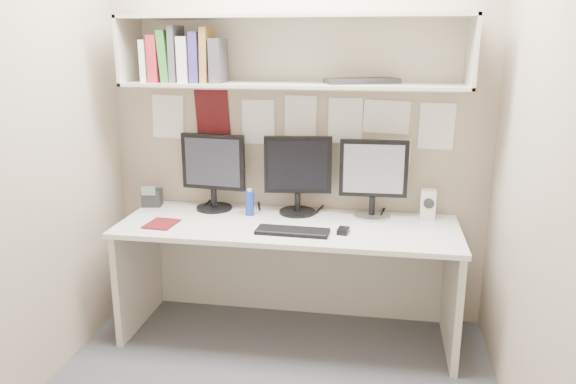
% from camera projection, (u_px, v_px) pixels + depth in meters
% --- Properties ---
extents(wall_back, '(2.40, 0.02, 2.60)m').
position_uv_depth(wall_back, '(297.00, 120.00, 3.51)').
color(wall_back, tan).
rests_on(wall_back, ground).
extents(wall_front, '(2.40, 0.02, 2.60)m').
position_uv_depth(wall_front, '(193.00, 213.00, 1.61)').
color(wall_front, tan).
rests_on(wall_front, ground).
extents(wall_left, '(0.02, 2.00, 2.60)m').
position_uv_depth(wall_left, '(25.00, 141.00, 2.75)').
color(wall_left, tan).
rests_on(wall_left, ground).
extents(wall_right, '(0.02, 2.00, 2.60)m').
position_uv_depth(wall_right, '(543.00, 158.00, 2.37)').
color(wall_right, tan).
rests_on(wall_right, ground).
extents(desk, '(2.00, 0.70, 0.73)m').
position_uv_depth(desk, '(288.00, 280.00, 3.42)').
color(desk, silver).
rests_on(desk, floor).
extents(overhead_hutch, '(2.00, 0.38, 0.40)m').
position_uv_depth(overhead_hutch, '(294.00, 51.00, 3.27)').
color(overhead_hutch, beige).
rests_on(overhead_hutch, wall_back).
extents(pinned_papers, '(1.92, 0.01, 0.48)m').
position_uv_depth(pinned_papers, '(297.00, 128.00, 3.52)').
color(pinned_papers, white).
rests_on(pinned_papers, wall_back).
extents(monitor_left, '(0.42, 0.23, 0.49)m').
position_uv_depth(monitor_left, '(213.00, 169.00, 3.55)').
color(monitor_left, black).
rests_on(monitor_left, desk).
extents(monitor_center, '(0.42, 0.23, 0.49)m').
position_uv_depth(monitor_center, '(298.00, 172.00, 3.46)').
color(monitor_center, black).
rests_on(monitor_center, desk).
extents(monitor_right, '(0.41, 0.23, 0.48)m').
position_uv_depth(monitor_right, '(373.00, 176.00, 3.39)').
color(monitor_right, '#A5A5AA').
rests_on(monitor_right, desk).
extents(keyboard, '(0.42, 0.16, 0.02)m').
position_uv_depth(keyboard, '(293.00, 231.00, 3.16)').
color(keyboard, black).
rests_on(keyboard, desk).
extents(mouse, '(0.07, 0.10, 0.03)m').
position_uv_depth(mouse, '(343.00, 231.00, 3.15)').
color(mouse, black).
rests_on(mouse, desk).
extents(speaker, '(0.09, 0.10, 0.18)m').
position_uv_depth(speaker, '(428.00, 204.00, 3.40)').
color(speaker, silver).
rests_on(speaker, desk).
extents(blue_bottle, '(0.05, 0.05, 0.17)m').
position_uv_depth(blue_bottle, '(250.00, 203.00, 3.47)').
color(blue_bottle, navy).
rests_on(blue_bottle, desk).
extents(maroon_notebook, '(0.18, 0.21, 0.01)m').
position_uv_depth(maroon_notebook, '(162.00, 224.00, 3.30)').
color(maroon_notebook, '#570F13').
rests_on(maroon_notebook, desk).
extents(desk_phone, '(0.14, 0.13, 0.15)m').
position_uv_depth(desk_phone, '(152.00, 197.00, 3.67)').
color(desk_phone, black).
rests_on(desk_phone, desk).
extents(book_stack, '(0.48, 0.20, 0.32)m').
position_uv_depth(book_stack, '(185.00, 58.00, 3.28)').
color(book_stack, white).
rests_on(book_stack, overhead_hutch).
extents(hutch_tray, '(0.45, 0.30, 0.03)m').
position_uv_depth(hutch_tray, '(362.00, 81.00, 3.23)').
color(hutch_tray, black).
rests_on(hutch_tray, overhead_hutch).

